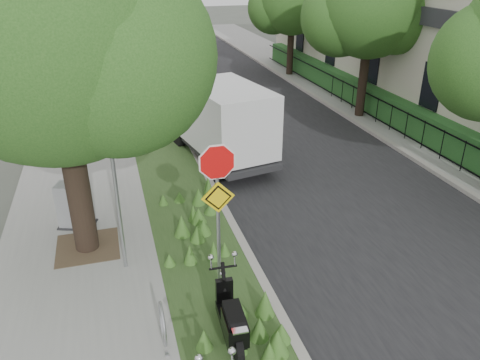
{
  "coord_description": "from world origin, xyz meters",
  "views": [
    {
      "loc": [
        -3.14,
        -6.9,
        6.19
      ],
      "look_at": [
        -0.3,
        2.91,
        1.3
      ],
      "focal_mm": 35.0,
      "sensor_mm": 36.0,
      "label": 1
    }
  ],
  "objects_px": {
    "box_truck": "(221,118)",
    "utility_cabinet": "(75,206)",
    "scooter_near": "(232,324)",
    "sign_assembly": "(218,189)"
  },
  "relations": [
    {
      "from": "utility_cabinet",
      "to": "box_truck",
      "type": "bearing_deg",
      "value": 36.35
    },
    {
      "from": "sign_assembly",
      "to": "scooter_near",
      "type": "xyz_separation_m",
      "value": [
        -0.16,
        -1.55,
        -1.81
      ]
    },
    {
      "from": "scooter_near",
      "to": "box_truck",
      "type": "distance_m",
      "value": 8.46
    },
    {
      "from": "box_truck",
      "to": "utility_cabinet",
      "type": "height_order",
      "value": "box_truck"
    },
    {
      "from": "scooter_near",
      "to": "utility_cabinet",
      "type": "distance_m",
      "value": 5.55
    },
    {
      "from": "sign_assembly",
      "to": "box_truck",
      "type": "xyz_separation_m",
      "value": [
        1.7,
        6.66,
        -0.88
      ]
    },
    {
      "from": "sign_assembly",
      "to": "utility_cabinet",
      "type": "distance_m",
      "value": 4.67
    },
    {
      "from": "sign_assembly",
      "to": "box_truck",
      "type": "distance_m",
      "value": 6.93
    },
    {
      "from": "scooter_near",
      "to": "utility_cabinet",
      "type": "relative_size",
      "value": 1.52
    },
    {
      "from": "box_truck",
      "to": "scooter_near",
      "type": "bearing_deg",
      "value": -102.79
    }
  ]
}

